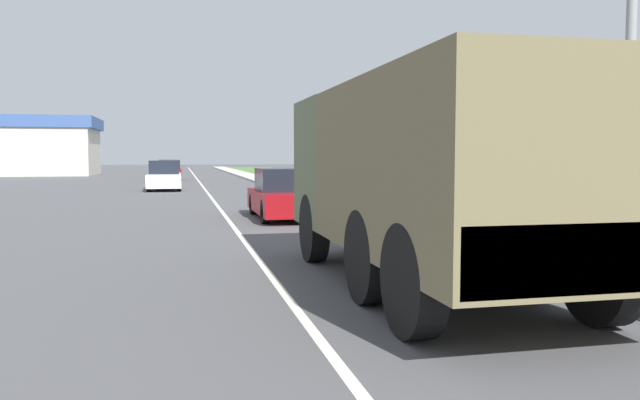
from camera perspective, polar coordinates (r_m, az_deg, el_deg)
name	(u,v)px	position (r m, az deg, el deg)	size (l,w,h in m)	color
ground_plane	(203,186)	(37.13, -10.67, 1.22)	(180.00, 180.00, 0.00)	#4C4C4F
lane_centre_stripe	(203,186)	(37.13, -10.67, 1.23)	(0.12, 120.00, 0.00)	silver
sidewalk_right	(279,185)	(37.56, -3.79, 1.41)	(1.80, 120.00, 0.12)	beige
grass_strip_right	(349,185)	(38.49, 2.69, 1.40)	(7.00, 120.00, 0.02)	#4C7538
military_truck	(428,170)	(8.59, 9.82, 2.68)	(2.42, 6.95, 2.76)	#545B3D
car_nearest_ahead	(286,196)	(18.08, -3.17, 0.41)	(1.76, 4.28, 1.44)	maroon
car_second_ahead	(164,177)	(33.75, -14.04, 2.07)	(1.71, 4.41, 1.55)	silver
car_third_ahead	(169,171)	(47.02, -13.60, 2.59)	(1.74, 4.58, 1.50)	maroon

